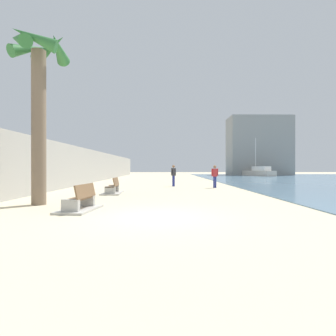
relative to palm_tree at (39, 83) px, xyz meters
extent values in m
plane|color=beige|center=(5.02, 15.10, -5.15)|extent=(120.00, 120.00, 0.00)
cube|color=#ADAAA3|center=(-2.48, 15.10, -3.47)|extent=(0.80, 64.00, 3.37)
cylinder|color=#7A6651|center=(0.00, 0.01, -1.88)|extent=(0.59, 0.59, 6.55)
cone|color=#2D6B33|center=(0.81, 0.11, 1.51)|extent=(0.76, 1.83, 0.96)
cone|color=#2D6B33|center=(0.16, 0.70, 1.76)|extent=(1.80, 0.93, 1.40)
cone|color=#2D6B33|center=(-0.64, 0.44, 1.65)|extent=(1.46, 1.78, 1.20)
cone|color=#2D6B33|center=(-0.55, -0.55, 1.62)|extent=(1.66, 1.64, 1.15)
cone|color=#2D6B33|center=(0.20, -0.76, 1.57)|extent=(1.86, 0.98, 1.07)
cube|color=#ADAAA3|center=(2.13, -2.26, -4.91)|extent=(0.62, 0.27, 0.50)
cube|color=#ADAAA3|center=(2.30, -0.87, -4.91)|extent=(0.62, 0.27, 0.50)
cube|color=brown|center=(2.21, -1.57, -4.70)|extent=(0.69, 1.65, 0.06)
cube|color=brown|center=(2.44, -1.59, -4.42)|extent=(0.35, 1.61, 0.50)
cube|color=#ADAAA3|center=(2.21, -1.57, -5.11)|extent=(1.34, 2.22, 0.08)
cube|color=#ADAAA3|center=(2.21, 4.06, -4.91)|extent=(0.60, 0.21, 0.50)
cube|color=#ADAAA3|center=(2.18, 5.46, -4.91)|extent=(0.60, 0.21, 0.50)
cube|color=brown|center=(2.20, 4.76, -4.70)|extent=(0.54, 1.61, 0.06)
cube|color=brown|center=(2.43, 4.76, -4.42)|extent=(0.20, 1.60, 0.50)
cube|color=#ADAAA3|center=(2.20, 4.76, -5.11)|extent=(1.15, 2.12, 0.08)
cylinder|color=navy|center=(6.04, 10.95, -4.71)|extent=(0.12, 0.12, 0.89)
cylinder|color=navy|center=(6.13, 11.04, -4.71)|extent=(0.12, 0.12, 0.89)
cube|color=#333338|center=(6.08, 10.99, -3.95)|extent=(0.36, 0.35, 0.63)
sphere|color=#936B4C|center=(6.08, 10.99, -3.49)|extent=(0.24, 0.24, 0.24)
cylinder|color=#333338|center=(5.92, 10.84, -3.92)|extent=(0.09, 0.09, 0.57)
cylinder|color=#333338|center=(6.25, 11.14, -3.92)|extent=(0.09, 0.09, 0.57)
cylinder|color=navy|center=(9.28, 9.34, -4.72)|extent=(0.12, 0.12, 0.87)
cylinder|color=navy|center=(9.15, 9.33, -4.72)|extent=(0.12, 0.12, 0.87)
cube|color=#B22D33|center=(9.22, 9.33, -3.97)|extent=(0.33, 0.20, 0.62)
sphere|color=#936B4C|center=(9.22, 9.33, -3.52)|extent=(0.24, 0.24, 0.24)
cylinder|color=#B22D33|center=(9.44, 9.35, -3.94)|extent=(0.09, 0.09, 0.56)
cylinder|color=#B22D33|center=(9.00, 9.31, -3.94)|extent=(0.09, 0.09, 0.56)
cube|color=beige|center=(22.09, 37.64, -4.65)|extent=(4.60, 7.94, 0.92)
cube|color=white|center=(22.48, 36.56, -3.80)|extent=(2.54, 3.68, 0.79)
cylinder|color=silver|center=(21.96, 38.00, -1.20)|extent=(0.12, 0.12, 5.99)
cube|color=gray|center=(24.27, 43.10, 0.67)|extent=(12.00, 6.00, 11.65)
camera|label=1|loc=(5.36, -11.63, -3.56)|focal=29.17mm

